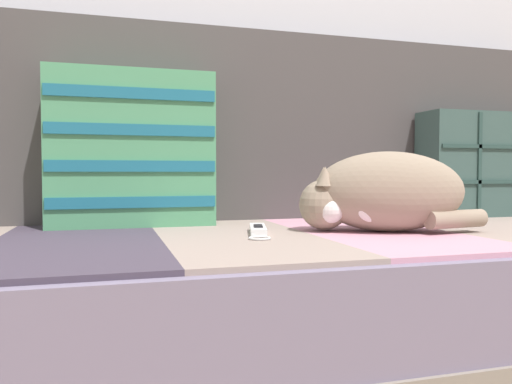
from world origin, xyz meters
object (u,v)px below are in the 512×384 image
couch (300,310)px  throw_pillow_quilted (484,165)px  throw_pillow_striped (132,149)px  game_remote_near (258,230)px  sleeping_cat (379,194)px

couch → throw_pillow_quilted: size_ratio=4.96×
throw_pillow_striped → couch: bearing=-31.2°
throw_pillow_quilted → game_remote_near: size_ratio=2.14×
throw_pillow_quilted → game_remote_near: bearing=-162.6°
game_remote_near → throw_pillow_striped: bearing=135.2°
throw_pillow_striped → game_remote_near: bearing=-44.8°
couch → game_remote_near: game_remote_near is taller
throw_pillow_quilted → sleeping_cat: bearing=-151.7°
throw_pillow_quilted → sleeping_cat: (-0.57, -0.31, -0.08)m
couch → game_remote_near: 0.24m
throw_pillow_striped → sleeping_cat: size_ratio=1.03×
throw_pillow_striped → throw_pillow_quilted: bearing=0.0°
couch → throw_pillow_striped: throw_pillow_striped is taller
throw_pillow_quilted → sleeping_cat: 0.65m
couch → sleeping_cat: size_ratio=5.20×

